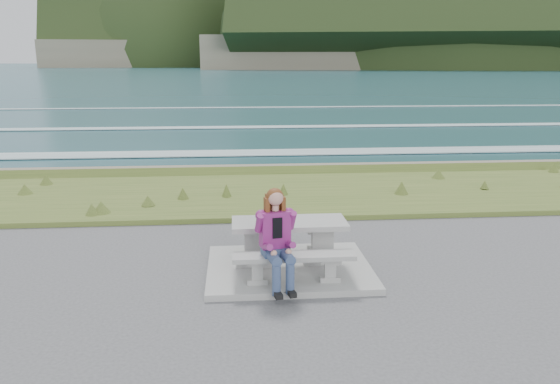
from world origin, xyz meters
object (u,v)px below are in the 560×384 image
at_px(bench_landward, 294,261).
at_px(picnic_table, 289,231).
at_px(seated_woman, 278,253).
at_px(bench_seaward, 285,232).

bearing_deg(bench_landward, picnic_table, 90.00).
xyz_separation_m(picnic_table, bench_landward, (0.00, -0.70, -0.23)).
distance_m(picnic_table, bench_landward, 0.74).
bearing_deg(seated_woman, bench_landward, 17.14).
relative_size(bench_landward, seated_woman, 1.25).
height_order(picnic_table, seated_woman, seated_woman).
relative_size(bench_seaward, seated_woman, 1.25).
distance_m(bench_landward, seated_woman, 0.33).
height_order(picnic_table, bench_landward, picnic_table).
bearing_deg(bench_seaward, picnic_table, -90.00).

